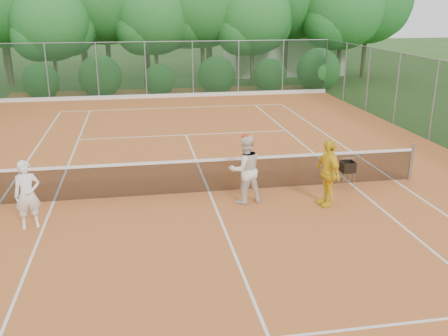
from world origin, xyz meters
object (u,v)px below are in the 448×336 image
(player_center_grp, at_px, (245,169))
(player_yellow, at_px, (328,173))
(player_white, at_px, (27,195))
(ball_hopper, at_px, (348,167))

(player_center_grp, height_order, player_yellow, player_center_grp)
(player_white, height_order, ball_hopper, player_white)
(player_yellow, xyz_separation_m, ball_hopper, (0.98, 1.00, -0.24))
(player_white, bearing_deg, ball_hopper, -6.69)
(player_white, xyz_separation_m, player_center_grp, (5.19, 0.64, 0.11))
(player_white, relative_size, ball_hopper, 2.00)
(player_white, relative_size, player_yellow, 0.92)
(player_white, xyz_separation_m, ball_hopper, (8.20, 1.11, -0.17))
(player_center_grp, bearing_deg, player_white, -172.96)
(player_white, distance_m, ball_hopper, 8.27)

